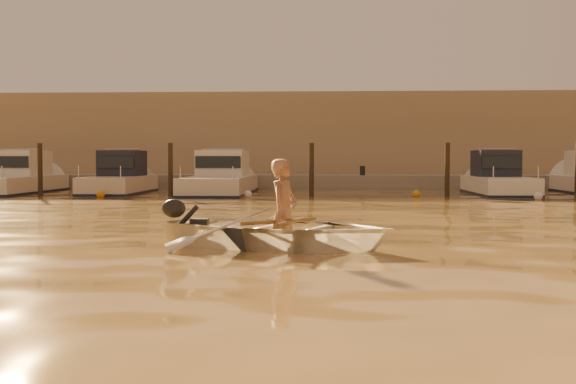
# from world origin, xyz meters

# --- Properties ---
(ground_plane) EXTENTS (160.00, 160.00, 0.00)m
(ground_plane) POSITION_xyz_m (0.00, 0.00, 0.00)
(ground_plane) COLOR olive
(ground_plane) RESTS_ON ground
(dinghy) EXTENTS (4.56, 3.92, 0.80)m
(dinghy) POSITION_xyz_m (-0.43, -1.38, 0.28)
(dinghy) COLOR silver
(dinghy) RESTS_ON ground_plane
(person) EXTENTS (0.61, 0.74, 1.73)m
(person) POSITION_xyz_m (-0.34, -1.42, 0.56)
(person) COLOR #9B694D
(person) RESTS_ON dinghy
(outboard_motor) EXTENTS (0.98, 0.69, 0.70)m
(outboard_motor) POSITION_xyz_m (-1.83, -0.85, 0.28)
(outboard_motor) COLOR black
(outboard_motor) RESTS_ON dinghy
(oar_port) EXTENTS (0.38, 2.09, 0.13)m
(oar_port) POSITION_xyz_m (-0.20, -1.47, 0.42)
(oar_port) COLOR brown
(oar_port) RESTS_ON dinghy
(oar_starboard) EXTENTS (1.12, 1.84, 0.13)m
(oar_starboard) POSITION_xyz_m (-0.38, -1.40, 0.42)
(oar_starboard) COLOR brown
(oar_starboard) RESTS_ON dinghy
(moored_boat_0) EXTENTS (2.27, 7.20, 1.75)m
(moored_boat_0) POSITION_xyz_m (-12.49, 16.00, 0.62)
(moored_boat_0) COLOR silver
(moored_boat_0) RESTS_ON ground_plane
(moored_boat_1) EXTENTS (1.99, 6.01, 1.75)m
(moored_boat_1) POSITION_xyz_m (-8.11, 16.00, 0.62)
(moored_boat_1) COLOR beige
(moored_boat_1) RESTS_ON ground_plane
(moored_boat_2) EXTENTS (2.37, 7.91, 1.75)m
(moored_boat_2) POSITION_xyz_m (-3.93, 16.00, 0.62)
(moored_boat_2) COLOR beige
(moored_boat_2) RESTS_ON ground_plane
(moored_boat_4) EXTENTS (2.00, 6.24, 1.75)m
(moored_boat_4) POSITION_xyz_m (7.18, 16.00, 0.62)
(moored_boat_4) COLOR white
(moored_boat_4) RESTS_ON ground_plane
(piling_0) EXTENTS (0.18, 0.18, 2.20)m
(piling_0) POSITION_xyz_m (-10.50, 13.80, 0.90)
(piling_0) COLOR #2D2319
(piling_0) RESTS_ON ground_plane
(piling_1) EXTENTS (0.18, 0.18, 2.20)m
(piling_1) POSITION_xyz_m (-5.50, 13.80, 0.90)
(piling_1) COLOR #2D2319
(piling_1) RESTS_ON ground_plane
(piling_2) EXTENTS (0.18, 0.18, 2.20)m
(piling_2) POSITION_xyz_m (-0.20, 13.80, 0.90)
(piling_2) COLOR #2D2319
(piling_2) RESTS_ON ground_plane
(piling_3) EXTENTS (0.18, 0.18, 2.20)m
(piling_3) POSITION_xyz_m (4.80, 13.80, 0.90)
(piling_3) COLOR #2D2319
(piling_3) RESTS_ON ground_plane
(fender_b) EXTENTS (0.30, 0.30, 0.30)m
(fender_b) POSITION_xyz_m (-7.95, 13.05, 0.10)
(fender_b) COLOR orange
(fender_b) RESTS_ON ground_plane
(fender_c) EXTENTS (0.30, 0.30, 0.30)m
(fender_c) POSITION_xyz_m (-2.50, 13.14, 0.10)
(fender_c) COLOR silver
(fender_c) RESTS_ON ground_plane
(fender_d) EXTENTS (0.30, 0.30, 0.30)m
(fender_d) POSITION_xyz_m (3.71, 13.98, 0.10)
(fender_d) COLOR #C78717
(fender_d) RESTS_ON ground_plane
(fender_e) EXTENTS (0.30, 0.30, 0.30)m
(fender_e) POSITION_xyz_m (7.75, 12.56, 0.10)
(fender_e) COLOR silver
(fender_e) RESTS_ON ground_plane
(quay) EXTENTS (52.00, 4.00, 1.00)m
(quay) POSITION_xyz_m (0.00, 21.50, 0.15)
(quay) COLOR gray
(quay) RESTS_ON ground_plane
(waterfront_building) EXTENTS (46.00, 7.00, 4.80)m
(waterfront_building) POSITION_xyz_m (0.00, 27.00, 2.40)
(waterfront_building) COLOR #9E8466
(waterfront_building) RESTS_ON quay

